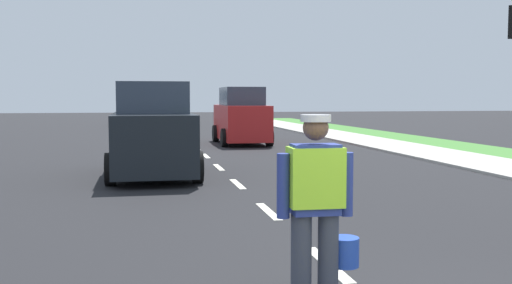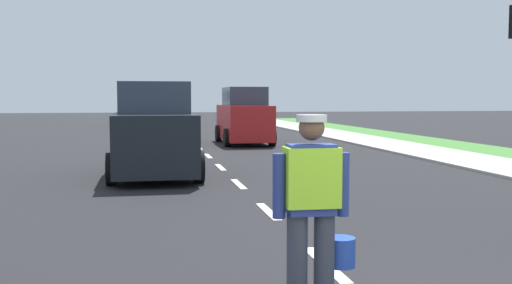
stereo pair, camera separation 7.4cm
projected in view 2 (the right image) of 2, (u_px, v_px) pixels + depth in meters
The scene contains 7 objects.
ground_plane at pixel (192, 141), 24.29m from camera, with size 96.00×96.00×0.00m, color black.
sidewalk_right at pixel (510, 169), 14.86m from camera, with size 2.40×72.00×0.14m, color #B2ADA3.
lane_center_line at pixel (185, 135), 28.40m from camera, with size 0.14×46.40×0.01m.
road_worker at pixel (314, 201), 5.00m from camera, with size 0.77×0.37×1.67m.
car_oncoming_lead at pixel (154, 133), 13.49m from camera, with size 2.02×4.16×2.16m.
car_oncoming_third at pixel (145, 109), 37.75m from camera, with size 2.06×4.12×2.25m.
car_outgoing_far at pixel (244, 118), 22.87m from camera, with size 1.92×4.10×2.21m.
Camera 2 is at (-1.91, -3.29, 1.81)m, focal length 41.07 mm.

